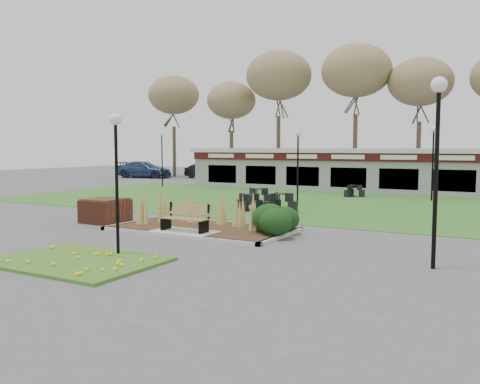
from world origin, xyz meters
The scene contains 20 objects.
ground centered at (0.00, 0.00, 0.00)m, with size 100.00×100.00×0.00m, color #515154.
lawn centered at (0.00, 12.00, 0.01)m, with size 34.00×16.00×0.02m, color #2A641F.
flower_bed centered at (0.00, -4.60, 0.07)m, with size 4.20×3.00×0.16m.
planting_bed centered at (1.27, 1.35, 0.37)m, with size 6.75×3.40×1.27m.
park_bench centered at (0.00, 0.25, 0.59)m, with size 1.70×0.66×0.93m.
brick_planter centered at (-4.40, 1.00, 0.48)m, with size 1.50×1.50×0.95m.
food_pavilion centered at (0.00, 19.96, 1.48)m, with size 24.60×3.40×2.90m.
tree_backdrop centered at (0.00, 28.00, 8.36)m, with size 47.24×5.24×10.36m.
lamp_post_near_left centered at (0.39, -3.50, 2.81)m, with size 0.32×0.32×3.86m.
lamp_post_near_right centered at (8.10, -0.84, 3.37)m, with size 0.38×0.38×4.62m.
lamp_post_mid_left centered at (-0.06, 10.16, 2.78)m, with size 0.32×0.32×3.82m.
lamp_post_mid_right centered at (5.58, 15.78, 3.00)m, with size 0.34×0.34×4.12m.
lamp_post_far_left centered at (-14.00, 17.00, 3.01)m, with size 0.34×0.34×4.14m.
bistro_set_a centered at (-2.20, 9.79, 0.28)m, with size 1.47×1.38×0.79m.
bistro_set_b centered at (1.11, 15.97, 0.25)m, with size 1.18×1.29×0.69m.
bistro_set_c centered at (-1.34, 7.15, 0.27)m, with size 1.38×1.34×0.75m.
bistro_set_d centered at (0.32, 7.13, 0.30)m, with size 1.51×1.59×0.86m.
car_silver centered at (-22.82, 26.98, 0.64)m, with size 1.52×3.78×1.29m, color #BABABF.
car_black centered at (-16.56, 27.00, 0.70)m, with size 1.49×4.26×1.41m, color black.
car_blue centered at (-22.43, 25.03, 0.80)m, with size 2.24×5.51×1.60m, color navy.
Camera 1 is at (9.90, -13.77, 2.94)m, focal length 38.00 mm.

